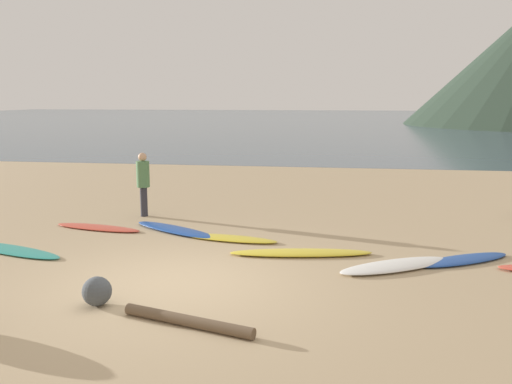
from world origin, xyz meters
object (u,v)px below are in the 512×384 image
(surfboard_7, at_px, (462,260))
(driftwood_log, at_px, (187,321))
(surfboard_5, at_px, (301,253))
(surfboard_1, at_px, (11,250))
(surfboard_4, at_px, (230,238))
(surfboard_3, at_px, (175,230))
(surfboard_2, at_px, (98,227))
(person_1, at_px, (143,179))
(surfboard_6, at_px, (395,265))
(beach_rock_far, at_px, (97,291))

(surfboard_7, xyz_separation_m, driftwood_log, (-4.01, -3.43, 0.04))
(surfboard_5, bearing_deg, surfboard_1, 177.13)
(driftwood_log, bearing_deg, surfboard_4, 94.38)
(surfboard_3, bearing_deg, driftwood_log, -40.79)
(surfboard_2, bearing_deg, person_1, 80.11)
(surfboard_5, height_order, driftwood_log, driftwood_log)
(surfboard_2, relative_size, surfboard_5, 0.81)
(surfboard_4, height_order, surfboard_6, surfboard_6)
(surfboard_5, bearing_deg, surfboard_4, 141.37)
(surfboard_6, xyz_separation_m, person_1, (-5.65, 3.30, 0.86))
(surfboard_1, xyz_separation_m, surfboard_6, (7.02, 0.07, 0.02))
(surfboard_6, bearing_deg, surfboard_2, 130.83)
(surfboard_3, bearing_deg, person_1, 161.07)
(surfboard_2, relative_size, person_1, 1.36)
(surfboard_2, bearing_deg, surfboard_3, 11.14)
(surfboard_2, relative_size, driftwood_log, 1.13)
(driftwood_log, bearing_deg, surfboard_5, 70.96)
(surfboard_3, distance_m, surfboard_4, 1.39)
(surfboard_4, relative_size, person_1, 1.30)
(surfboard_2, xyz_separation_m, surfboard_6, (6.20, -1.88, 0.02))
(surfboard_2, bearing_deg, surfboard_5, -5.22)
(driftwood_log, xyz_separation_m, beach_rock_far, (-1.43, 0.50, 0.13))
(surfboard_2, distance_m, surfboard_7, 7.52)
(surfboard_7, bearing_deg, surfboard_5, 148.30)
(surfboard_6, relative_size, driftwood_log, 1.17)
(surfboard_3, bearing_deg, surfboard_6, 7.38)
(surfboard_5, relative_size, surfboard_6, 1.21)
(surfboard_1, height_order, beach_rock_far, beach_rock_far)
(person_1, bearing_deg, surfboard_7, -90.62)
(beach_rock_far, bearing_deg, surfboard_1, 140.32)
(surfboard_3, height_order, surfboard_4, surfboard_3)
(surfboard_4, bearing_deg, surfboard_2, 179.92)
(surfboard_4, xyz_separation_m, person_1, (-2.51, 1.92, 0.87))
(surfboard_3, distance_m, driftwood_log, 5.02)
(surfboard_5, xyz_separation_m, surfboard_7, (2.84, 0.02, -0.01))
(surfboard_2, distance_m, surfboard_6, 6.48)
(surfboard_5, bearing_deg, surfboard_2, 154.32)
(surfboard_1, height_order, surfboard_3, surfboard_3)
(surfboard_2, bearing_deg, surfboard_7, 1.03)
(surfboard_2, xyz_separation_m, driftwood_log, (3.39, -4.75, 0.04))
(surfboard_3, height_order, surfboard_6, same)
(surfboard_7, bearing_deg, surfboard_4, 137.15)
(surfboard_1, bearing_deg, beach_rock_far, -21.24)
(surfboard_5, distance_m, person_1, 4.95)
(beach_rock_far, bearing_deg, surfboard_2, 114.68)
(beach_rock_far, bearing_deg, surfboard_4, 73.59)
(surfboard_7, distance_m, beach_rock_far, 6.19)
(surfboard_4, height_order, surfboard_7, surfboard_4)
(surfboard_1, bearing_deg, surfboard_5, 24.88)
(surfboard_6, height_order, person_1, person_1)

